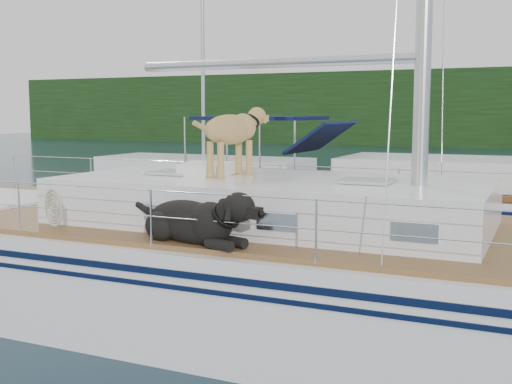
% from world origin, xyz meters
% --- Properties ---
extents(ground, '(120.00, 120.00, 0.00)m').
position_xyz_m(ground, '(0.00, 0.00, 0.00)').
color(ground, black).
rests_on(ground, ground).
extents(tree_line, '(90.00, 3.00, 6.00)m').
position_xyz_m(tree_line, '(0.00, 45.00, 3.00)').
color(tree_line, black).
rests_on(tree_line, ground).
extents(shore_bank, '(92.00, 1.00, 1.20)m').
position_xyz_m(shore_bank, '(0.00, 46.20, 0.60)').
color(shore_bank, '#595147').
rests_on(shore_bank, ground).
extents(main_sailboat, '(12.00, 3.83, 14.01)m').
position_xyz_m(main_sailboat, '(0.09, -0.01, 0.68)').
color(main_sailboat, white).
rests_on(main_sailboat, ground).
extents(neighbor_sailboat, '(11.00, 3.50, 13.30)m').
position_xyz_m(neighbor_sailboat, '(1.34, 5.92, 0.63)').
color(neighbor_sailboat, white).
rests_on(neighbor_sailboat, ground).
extents(bg_boat_west, '(8.00, 3.00, 11.65)m').
position_xyz_m(bg_boat_west, '(-8.00, 14.00, 0.45)').
color(bg_boat_west, white).
rests_on(bg_boat_west, ground).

